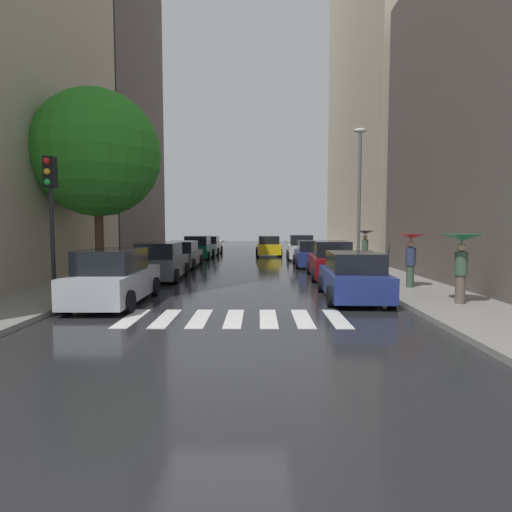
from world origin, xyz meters
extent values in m
cube|color=#232326|center=(0.00, 24.00, -0.02)|extent=(28.00, 72.00, 0.04)
cube|color=gray|center=(-6.50, 24.00, 0.07)|extent=(3.00, 72.00, 0.15)
cube|color=gray|center=(6.50, 24.00, 0.07)|extent=(3.00, 72.00, 0.15)
cube|color=silver|center=(-2.70, 3.22, 0.01)|extent=(0.45, 2.20, 0.01)
cube|color=silver|center=(-1.80, 3.22, 0.01)|extent=(0.45, 2.20, 0.01)
cube|color=silver|center=(-0.90, 3.22, 0.01)|extent=(0.45, 2.20, 0.01)
cube|color=silver|center=(0.00, 3.22, 0.01)|extent=(0.45, 2.20, 0.01)
cube|color=silver|center=(0.90, 3.22, 0.01)|extent=(0.45, 2.20, 0.01)
cube|color=silver|center=(1.80, 3.22, 0.01)|extent=(0.45, 2.20, 0.01)
cube|color=silver|center=(2.70, 3.22, 0.01)|extent=(0.45, 2.20, 0.01)
cube|color=#564C47|center=(-11.00, 24.24, 11.89)|extent=(6.00, 12.32, 23.78)
cube|color=#B2A38C|center=(11.00, 27.01, 12.88)|extent=(6.00, 19.13, 25.76)
cube|color=#B2B7BF|center=(-3.88, 5.36, 0.60)|extent=(1.81, 4.46, 0.85)
cube|color=black|center=(-3.88, 5.14, 1.37)|extent=(1.58, 2.46, 0.69)
cylinder|color=black|center=(-4.78, 6.82, 0.32)|extent=(0.22, 0.64, 0.64)
cylinder|color=black|center=(-3.00, 6.84, 0.32)|extent=(0.22, 0.64, 0.64)
cylinder|color=black|center=(-4.76, 3.89, 0.32)|extent=(0.22, 0.64, 0.64)
cylinder|color=black|center=(-2.98, 3.90, 0.32)|extent=(0.22, 0.64, 0.64)
cube|color=#474C51|center=(-3.84, 11.16, 0.59)|extent=(1.98, 4.30, 0.83)
cube|color=black|center=(-3.84, 10.94, 1.35)|extent=(1.72, 2.38, 0.68)
cylinder|color=black|center=(-4.82, 12.55, 0.32)|extent=(0.23, 0.64, 0.64)
cylinder|color=black|center=(-2.92, 12.58, 0.32)|extent=(0.23, 0.64, 0.64)
cylinder|color=black|center=(-4.76, 9.73, 0.32)|extent=(0.23, 0.64, 0.64)
cylinder|color=black|center=(-2.87, 9.77, 0.32)|extent=(0.23, 0.64, 0.64)
cube|color=#474C51|center=(-3.89, 16.73, 0.56)|extent=(1.79, 4.59, 0.76)
cube|color=black|center=(-3.89, 16.50, 1.24)|extent=(1.57, 2.52, 0.62)
cylinder|color=black|center=(-4.78, 18.24, 0.32)|extent=(0.22, 0.64, 0.64)
cylinder|color=black|center=(-2.99, 18.24, 0.32)|extent=(0.22, 0.64, 0.64)
cylinder|color=black|center=(-4.78, 15.22, 0.32)|extent=(0.22, 0.64, 0.64)
cylinder|color=black|center=(-2.99, 15.22, 0.32)|extent=(0.22, 0.64, 0.64)
cube|color=#0C4C2D|center=(-3.85, 23.08, 0.60)|extent=(1.87, 4.24, 0.84)
cube|color=black|center=(-3.86, 22.87, 1.36)|extent=(1.63, 2.34, 0.69)
cylinder|color=black|center=(-4.75, 24.49, 0.32)|extent=(0.23, 0.64, 0.64)
cylinder|color=black|center=(-2.93, 24.46, 0.32)|extent=(0.23, 0.64, 0.64)
cylinder|color=black|center=(-4.78, 21.70, 0.32)|extent=(0.23, 0.64, 0.64)
cylinder|color=black|center=(-2.96, 21.68, 0.32)|extent=(0.23, 0.64, 0.64)
cube|color=silver|center=(-3.73, 28.30, 0.56)|extent=(1.94, 4.64, 0.77)
cube|color=black|center=(-3.73, 28.07, 1.26)|extent=(1.70, 2.55, 0.63)
cylinder|color=black|center=(-4.68, 29.84, 0.32)|extent=(0.22, 0.64, 0.64)
cylinder|color=black|center=(-2.76, 29.83, 0.32)|extent=(0.22, 0.64, 0.64)
cylinder|color=black|center=(-4.69, 26.78, 0.32)|extent=(0.22, 0.64, 0.64)
cylinder|color=black|center=(-2.78, 26.77, 0.32)|extent=(0.22, 0.64, 0.64)
cube|color=navy|center=(3.79, 6.15, 0.56)|extent=(1.98, 4.25, 0.77)
cube|color=black|center=(3.78, 5.95, 1.26)|extent=(1.69, 2.36, 0.63)
cylinder|color=black|center=(2.94, 7.57, 0.32)|extent=(0.25, 0.65, 0.64)
cylinder|color=black|center=(4.75, 7.50, 0.32)|extent=(0.25, 0.65, 0.64)
cylinder|color=black|center=(2.83, 4.81, 0.32)|extent=(0.25, 0.65, 0.64)
cylinder|color=black|center=(4.64, 4.74, 0.32)|extent=(0.25, 0.65, 0.64)
cube|color=maroon|center=(3.99, 11.64, 0.61)|extent=(1.98, 4.61, 0.87)
cube|color=black|center=(3.98, 11.42, 1.40)|extent=(1.67, 2.56, 0.71)
cylinder|color=black|center=(3.19, 13.18, 0.32)|extent=(0.25, 0.65, 0.64)
cylinder|color=black|center=(4.94, 13.09, 0.32)|extent=(0.25, 0.65, 0.64)
cylinder|color=black|center=(3.04, 10.20, 0.32)|extent=(0.25, 0.65, 0.64)
cylinder|color=black|center=(4.79, 10.11, 0.32)|extent=(0.25, 0.65, 0.64)
cube|color=navy|center=(3.78, 17.06, 0.56)|extent=(1.90, 4.30, 0.77)
cube|color=black|center=(3.78, 16.85, 1.26)|extent=(1.62, 2.38, 0.63)
cylinder|color=black|center=(2.95, 18.49, 0.32)|extent=(0.24, 0.65, 0.64)
cylinder|color=black|center=(4.71, 18.43, 0.32)|extent=(0.24, 0.65, 0.64)
cylinder|color=black|center=(2.86, 15.69, 0.32)|extent=(0.24, 0.65, 0.64)
cylinder|color=black|center=(4.62, 15.64, 0.32)|extent=(0.24, 0.65, 0.64)
cube|color=silver|center=(3.72, 22.41, 0.62)|extent=(1.95, 4.17, 0.89)
cube|color=black|center=(3.71, 22.21, 1.43)|extent=(1.66, 2.32, 0.73)
cylinder|color=black|center=(2.88, 23.80, 0.32)|extent=(0.25, 0.65, 0.64)
cylinder|color=black|center=(4.67, 23.73, 0.32)|extent=(0.25, 0.65, 0.64)
cylinder|color=black|center=(2.77, 21.09, 0.32)|extent=(0.25, 0.65, 0.64)
cylinder|color=black|center=(4.55, 21.02, 0.32)|extent=(0.25, 0.65, 0.64)
cube|color=yellow|center=(1.46, 26.50, 0.57)|extent=(1.93, 4.53, 0.80)
cube|color=black|center=(1.47, 26.28, 1.30)|extent=(1.67, 2.50, 0.65)
cube|color=#F2EDCC|center=(1.47, 26.28, 1.72)|extent=(0.21, 0.36, 0.18)
cylinder|color=black|center=(0.51, 27.97, 0.32)|extent=(0.23, 0.64, 0.64)
cylinder|color=black|center=(2.36, 28.00, 0.32)|extent=(0.23, 0.64, 0.64)
cylinder|color=black|center=(0.56, 25.00, 0.32)|extent=(0.23, 0.64, 0.64)
cylinder|color=black|center=(2.41, 25.04, 0.32)|extent=(0.23, 0.64, 0.64)
cylinder|color=#38513D|center=(6.77, 16.15, 0.57)|extent=(0.28, 0.28, 0.84)
cylinder|color=#38513D|center=(6.77, 16.15, 1.32)|extent=(0.36, 0.36, 0.66)
sphere|color=tan|center=(6.77, 16.15, 1.78)|extent=(0.26, 0.26, 0.26)
cone|color=black|center=(6.77, 16.15, 2.07)|extent=(1.01, 1.01, 0.20)
cylinder|color=#333338|center=(6.77, 16.15, 1.70)|extent=(0.02, 0.02, 0.76)
cylinder|color=#38513D|center=(6.31, 7.83, 0.56)|extent=(0.28, 0.28, 0.82)
cylinder|color=navy|center=(6.31, 7.83, 1.30)|extent=(0.36, 0.36, 0.65)
sphere|color=tan|center=(6.31, 7.83, 1.75)|extent=(0.26, 0.26, 0.26)
cone|color=red|center=(6.31, 7.83, 2.05)|extent=(0.94, 0.94, 0.20)
cylinder|color=#333338|center=(6.31, 7.83, 1.67)|extent=(0.02, 0.02, 0.75)
cylinder|color=brown|center=(6.59, 4.61, 0.58)|extent=(0.28, 0.28, 0.85)
cylinder|color=#38513D|center=(6.59, 4.61, 1.34)|extent=(0.36, 0.36, 0.67)
sphere|color=tan|center=(6.59, 4.61, 1.81)|extent=(0.27, 0.27, 0.27)
cone|color=#19723F|center=(6.59, 4.61, 2.10)|extent=(1.20, 1.20, 0.20)
cylinder|color=#333338|center=(6.59, 4.61, 1.72)|extent=(0.02, 0.02, 0.76)
cylinder|color=#513823|center=(-6.16, 10.03, 1.69)|extent=(0.36, 0.36, 3.08)
sphere|color=#2C8524|center=(-6.16, 10.03, 5.48)|extent=(5.29, 5.29, 5.29)
cylinder|color=black|center=(-5.45, 4.66, 1.85)|extent=(0.12, 0.12, 3.40)
cube|color=black|center=(-5.45, 4.66, 4.00)|extent=(0.30, 0.30, 0.90)
sphere|color=red|center=(-5.45, 4.48, 4.30)|extent=(0.18, 0.18, 0.18)
sphere|color=#F2A519|center=(-5.45, 4.48, 4.00)|extent=(0.18, 0.18, 0.18)
sphere|color=green|center=(-5.45, 4.48, 3.70)|extent=(0.18, 0.18, 0.18)
cylinder|color=#595B60|center=(5.55, 12.71, 3.51)|extent=(0.16, 0.16, 6.73)
ellipsoid|color=beige|center=(5.55, 12.71, 7.03)|extent=(0.60, 0.28, 0.24)
camera|label=1|loc=(0.64, -7.37, 2.43)|focal=28.69mm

